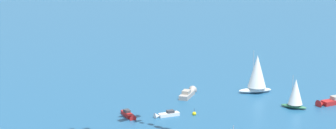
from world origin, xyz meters
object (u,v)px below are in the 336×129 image
object	(u,v)px
sailboat_trailing	(257,73)
motorboat_ahead	(331,102)
motorboat_far_stbd	(129,115)
motorboat_offshore	(188,93)
sailboat_outer_ring_b	(295,93)
marker_buoy	(194,114)
motorboat_far_port	(166,115)

from	to	relation	value
sailboat_trailing	motorboat_ahead	distance (m)	24.01
motorboat_ahead	motorboat_far_stbd	bearing A→B (deg)	146.51
sailboat_trailing	motorboat_offshore	bearing A→B (deg)	145.33
motorboat_far_stbd	sailboat_trailing	xyz separation A→B (m)	(43.99, -9.46, 5.48)
motorboat_far_stbd	sailboat_outer_ring_b	bearing A→B (deg)	-35.24
sailboat_outer_ring_b	motorboat_far_stbd	bearing A→B (deg)	144.76
motorboat_far_stbd	motorboat_offshore	world-z (taller)	motorboat_offshore
motorboat_ahead	sailboat_trailing	bearing A→B (deg)	102.14
marker_buoy	motorboat_far_port	bearing A→B (deg)	145.02
motorboat_offshore	sailboat_outer_ring_b	size ratio (longest dim) A/B	1.07
sailboat_trailing	marker_buoy	size ratio (longest dim) A/B	6.30
motorboat_far_port	sailboat_outer_ring_b	bearing A→B (deg)	-33.23
motorboat_far_port	motorboat_ahead	size ratio (longest dim) A/B	0.69
motorboat_far_port	sailboat_trailing	world-z (taller)	sailboat_trailing
sailboat_trailing	sailboat_outer_ring_b	distance (m)	18.65
motorboat_far_port	motorboat_far_stbd	distance (m)	10.01
sailboat_outer_ring_b	marker_buoy	distance (m)	29.59
motorboat_far_port	marker_buoy	size ratio (longest dim) A/B	3.43
motorboat_far_stbd	sailboat_trailing	bearing A→B (deg)	-12.13
sailboat_trailing	motorboat_ahead	size ratio (longest dim) A/B	1.27
motorboat_far_stbd	sailboat_trailing	size ratio (longest dim) A/B	0.56
motorboat_far_port	motorboat_ahead	distance (m)	48.80
motorboat_far_stbd	motorboat_ahead	xyz separation A→B (m)	(48.91, -32.36, 0.23)
motorboat_offshore	sailboat_outer_ring_b	world-z (taller)	sailboat_outer_ring_b
motorboat_ahead	marker_buoy	size ratio (longest dim) A/B	4.97
motorboat_far_stbd	sailboat_outer_ring_b	world-z (taller)	sailboat_outer_ring_b
sailboat_trailing	motorboat_ahead	xyz separation A→B (m)	(4.93, -22.90, -5.25)
motorboat_far_stbd	sailboat_outer_ring_b	distance (m)	47.29
motorboat_far_stbd	marker_buoy	distance (m)	17.89
motorboat_ahead	sailboat_outer_ring_b	distance (m)	12.17
sailboat_outer_ring_b	marker_buoy	world-z (taller)	sailboat_outer_ring_b
motorboat_offshore	sailboat_outer_ring_b	xyz separation A→B (m)	(12.11, -29.91, 3.58)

